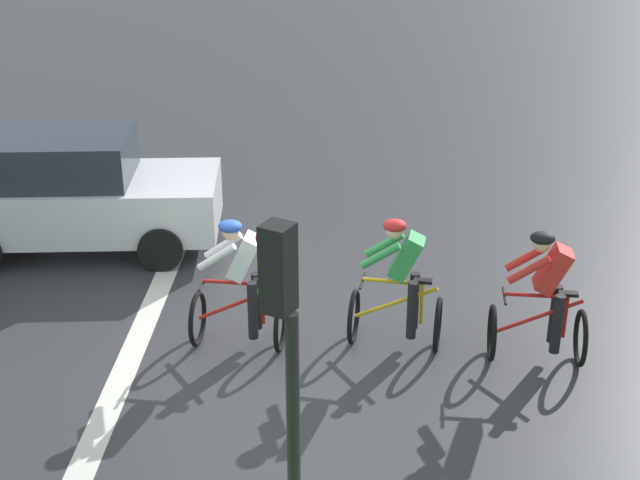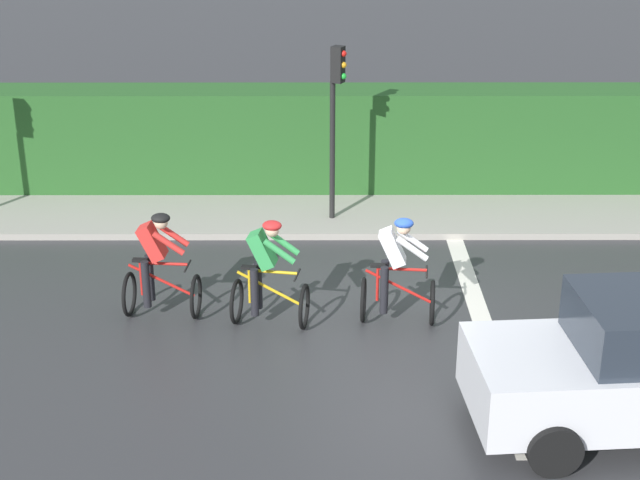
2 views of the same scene
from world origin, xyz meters
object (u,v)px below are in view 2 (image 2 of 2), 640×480
object	(u,v)px
cyclist_second	(267,276)
cyclist_mid	(396,273)
traffic_light_near_crossing	(336,108)
cyclist_lead	(158,268)

from	to	relation	value
cyclist_second	cyclist_mid	bearing A→B (deg)	-87.48
cyclist_mid	traffic_light_near_crossing	xyz separation A→B (m)	(3.97, 0.83, 1.43)
cyclist_second	cyclist_mid	xyz separation A→B (m)	(0.08, -1.89, 0.00)
cyclist_second	traffic_light_near_crossing	bearing A→B (deg)	-14.66
cyclist_lead	cyclist_mid	bearing A→B (deg)	-93.35
cyclist_lead	traffic_light_near_crossing	bearing A→B (deg)	-35.61
cyclist_second	cyclist_mid	world-z (taller)	same
cyclist_lead	traffic_light_near_crossing	xyz separation A→B (m)	(3.76, -2.69, 1.43)
cyclist_lead	cyclist_second	distance (m)	1.66
cyclist_lead	cyclist_second	bearing A→B (deg)	-100.04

